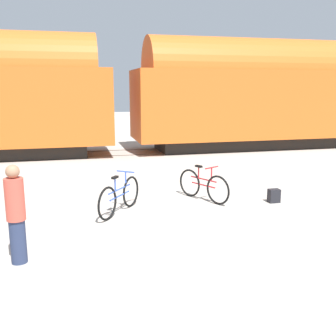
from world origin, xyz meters
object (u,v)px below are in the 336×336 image
Objects in this scene: bicycle_maroon at (203,186)px; bicycle_blue at (120,196)px; person_in_red at (16,214)px; freight_train at (122,93)px; backpack at (274,196)px.

bicycle_blue is (-2.21, -0.52, 0.01)m from bicycle_maroon.
bicycle_maroon is 5.00m from person_in_red.
bicycle_blue reaches higher than bicycle_maroon.
person_in_red is at bearing -106.44° from freight_train.
person_in_red is at bearing -146.52° from bicycle_maroon.
freight_train is 18.43× the size of bicycle_maroon.
freight_train is 9.31m from backpack.
backpack is (2.67, -8.58, -2.46)m from freight_train.
person_in_red is at bearing -131.22° from bicycle_blue.
person_in_red is at bearing -159.82° from backpack.
freight_train is at bearing 81.86° from bicycle_blue.
backpack is (3.88, -0.08, -0.23)m from bicycle_blue.
bicycle_maroon is 1.79m from backpack.
freight_train reaches higher than bicycle_maroon.
bicycle_blue is 3.89m from backpack.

